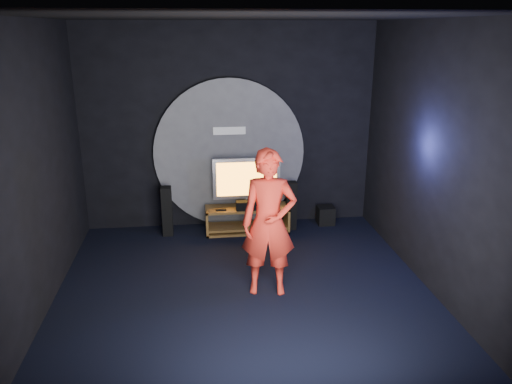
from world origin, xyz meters
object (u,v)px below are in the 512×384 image
media_console (248,221)px  tower_speaker_left (167,211)px  tv (247,180)px  player (269,223)px  tower_speaker_right (291,206)px  subwoofer (326,215)px

media_console → tower_speaker_left: size_ratio=1.67×
tv → player: 2.15m
tower_speaker_right → player: size_ratio=0.44×
media_console → subwoofer: bearing=7.6°
player → tower_speaker_left: bearing=131.9°
tv → tower_speaker_right: bearing=-1.5°
media_console → tower_speaker_left: 1.39m
subwoofer → player: 2.78m
subwoofer → player: player is taller
player → media_console: bearing=99.4°
media_console → subwoofer: media_console is taller
media_console → tower_speaker_right: size_ratio=1.67×
tower_speaker_left → player: 2.60m
tower_speaker_left → tower_speaker_right: (2.14, 0.02, 0.00)m
tv → subwoofer: size_ratio=3.54×
tv → subwoofer: 1.63m
tower_speaker_left → tower_speaker_right: bearing=0.6°
media_console → tower_speaker_left: tower_speaker_left is taller
tv → tower_speaker_left: size_ratio=1.34×
tv → player: player is taller
tower_speaker_left → tv: bearing=1.7°
media_console → tower_speaker_left: (-1.37, 0.03, 0.23)m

